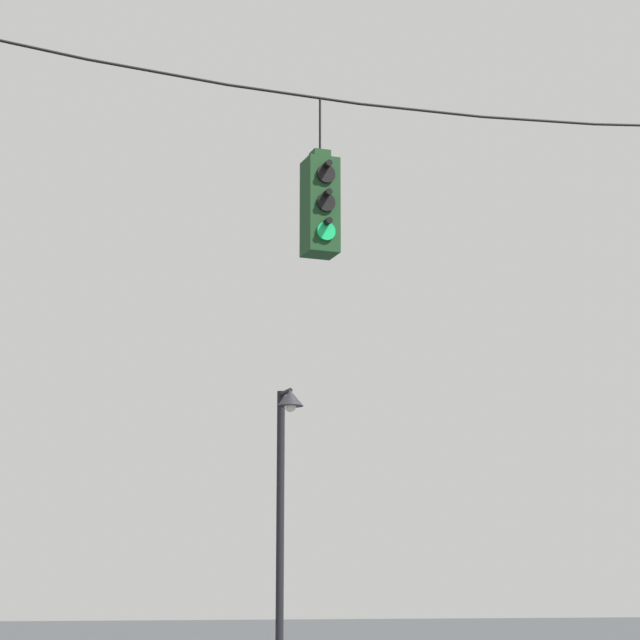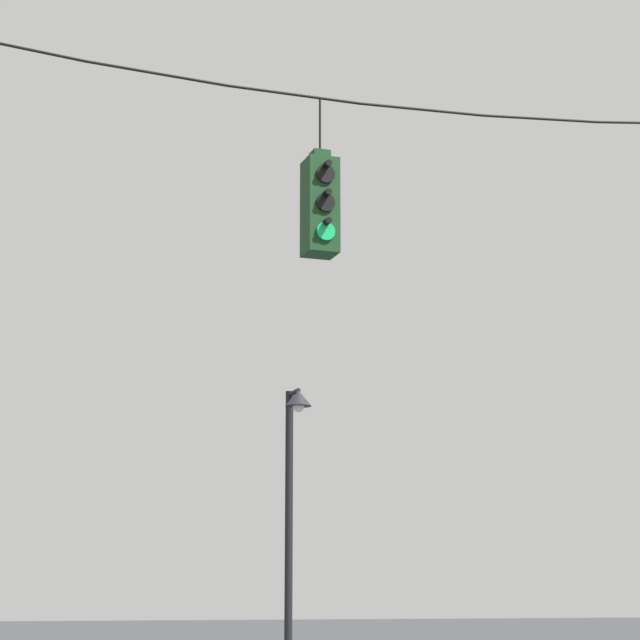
{
  "view_description": "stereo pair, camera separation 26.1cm",
  "coord_description": "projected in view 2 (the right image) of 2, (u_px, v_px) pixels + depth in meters",
  "views": [
    {
      "loc": [
        -4.08,
        -11.5,
        1.95
      ],
      "look_at": [
        0.29,
        0.38,
        4.78
      ],
      "focal_mm": 70.0,
      "sensor_mm": 36.0,
      "label": 1
    },
    {
      "loc": [
        -3.84,
        -11.58,
        1.95
      ],
      "look_at": [
        0.29,
        0.38,
        4.78
      ],
      "focal_mm": 70.0,
      "sensor_mm": 36.0,
      "label": 2
    }
  ],
  "objects": [
    {
      "name": "span_wire",
      "position": [
        295.0,
        85.0,
        13.44
      ],
      "size": [
        10.48,
        0.03,
        0.37
      ],
      "color": "black"
    },
    {
      "name": "traffic_light_near_left_pole",
      "position": [
        320.0,
        206.0,
        13.24
      ],
      "size": [
        0.34,
        0.58,
        1.76
      ],
      "color": "#143819"
    },
    {
      "name": "street_lamp",
      "position": [
        292.0,
        496.0,
        18.67
      ],
      "size": [
        0.4,
        0.7,
        5.05
      ],
      "color": "black",
      "rests_on": "ground_plane"
    }
  ]
}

